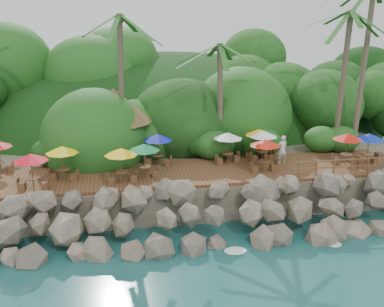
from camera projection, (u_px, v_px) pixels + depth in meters
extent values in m
plane|color=#19514F|center=(213.00, 253.00, 22.17)|extent=(140.00, 140.00, 0.00)
cube|color=gray|center=(171.00, 147.00, 36.96)|extent=(32.00, 25.20, 2.10)
ellipsoid|color=#143811|center=(161.00, 136.00, 44.33)|extent=(44.80, 28.00, 15.40)
cube|color=brown|center=(192.00, 172.00, 27.20)|extent=(26.00, 5.00, 0.20)
ellipsoid|color=white|center=(24.00, 266.00, 20.94)|extent=(1.20, 0.80, 0.06)
ellipsoid|color=white|center=(90.00, 261.00, 21.44)|extent=(1.20, 0.80, 0.06)
ellipsoid|color=white|center=(152.00, 255.00, 21.94)|extent=(1.20, 0.80, 0.06)
ellipsoid|color=white|center=(212.00, 250.00, 22.44)|extent=(1.20, 0.80, 0.06)
ellipsoid|color=white|center=(269.00, 245.00, 22.94)|extent=(1.20, 0.80, 0.06)
ellipsoid|color=white|center=(323.00, 240.00, 23.44)|extent=(1.20, 0.80, 0.06)
ellipsoid|color=white|center=(376.00, 235.00, 23.95)|extent=(1.20, 0.80, 0.06)
cylinder|color=brown|center=(121.00, 89.00, 28.54)|extent=(0.64, 0.95, 9.08)
ellipsoid|color=#23601E|center=(118.00, 15.00, 27.24)|extent=(6.00, 6.00, 2.40)
cylinder|color=brown|center=(220.00, 101.00, 29.72)|extent=(0.73, 0.73, 7.28)
ellipsoid|color=#23601E|center=(221.00, 45.00, 28.68)|extent=(6.00, 6.00, 2.40)
cylinder|color=brown|center=(363.00, 69.00, 30.12)|extent=(1.32, 1.34, 11.19)
cylinder|color=brown|center=(342.00, 85.00, 29.78)|extent=(0.61, 1.22, 9.29)
ellipsoid|color=#23601E|center=(349.00, 12.00, 28.45)|extent=(6.00, 6.00, 2.40)
cylinder|color=brown|center=(93.00, 146.00, 28.08)|extent=(0.16, 0.16, 2.40)
cylinder|color=brown|center=(138.00, 144.00, 28.54)|extent=(0.16, 0.16, 2.40)
cylinder|color=brown|center=(95.00, 135.00, 30.72)|extent=(0.16, 0.16, 2.40)
cylinder|color=brown|center=(135.00, 133.00, 31.18)|extent=(0.16, 0.16, 2.40)
cone|color=brown|center=(114.00, 105.00, 28.97)|extent=(4.94, 4.94, 2.20)
cylinder|color=brown|center=(367.00, 159.00, 28.28)|extent=(0.07, 0.07, 0.66)
cylinder|color=brown|center=(367.00, 154.00, 28.18)|extent=(0.75, 0.75, 0.04)
cylinder|color=brown|center=(368.00, 150.00, 28.10)|extent=(0.04, 0.04, 1.96)
cone|color=#0C249F|center=(369.00, 137.00, 27.85)|extent=(1.87, 1.87, 0.40)
cube|color=brown|center=(359.00, 163.00, 28.07)|extent=(0.46, 0.46, 0.41)
cube|color=brown|center=(374.00, 160.00, 28.57)|extent=(0.46, 0.46, 0.41)
cylinder|color=brown|center=(122.00, 177.00, 25.09)|extent=(0.07, 0.07, 0.66)
cylinder|color=brown|center=(122.00, 172.00, 24.99)|extent=(0.75, 0.75, 0.04)
cylinder|color=brown|center=(122.00, 166.00, 24.90)|extent=(0.04, 0.04, 1.96)
cone|color=yellow|center=(121.00, 152.00, 24.66)|extent=(1.87, 1.87, 0.40)
cube|color=brown|center=(111.00, 180.00, 24.96)|extent=(0.41, 0.41, 0.41)
cube|color=brown|center=(133.00, 178.00, 25.29)|extent=(0.41, 0.41, 0.41)
cube|color=brown|center=(10.00, 168.00, 27.00)|extent=(0.48, 0.48, 0.41)
cylinder|color=brown|center=(145.00, 172.00, 25.95)|extent=(0.07, 0.07, 0.66)
cylinder|color=brown|center=(144.00, 166.00, 25.86)|extent=(0.75, 0.75, 0.04)
cylinder|color=brown|center=(144.00, 161.00, 25.77)|extent=(0.04, 0.04, 1.96)
cone|color=#0D793A|center=(144.00, 147.00, 25.52)|extent=(1.87, 1.87, 0.40)
cube|color=brown|center=(134.00, 175.00, 25.89)|extent=(0.38, 0.38, 0.41)
cube|color=brown|center=(155.00, 173.00, 26.09)|extent=(0.38, 0.38, 0.41)
cylinder|color=brown|center=(64.00, 175.00, 25.48)|extent=(0.07, 0.07, 0.66)
cylinder|color=brown|center=(64.00, 169.00, 25.38)|extent=(0.75, 0.75, 0.04)
cylinder|color=brown|center=(63.00, 164.00, 25.29)|extent=(0.04, 0.04, 1.96)
cone|color=yellow|center=(62.00, 150.00, 25.05)|extent=(1.87, 1.87, 0.40)
cube|color=brown|center=(54.00, 176.00, 25.61)|extent=(0.48, 0.48, 0.41)
cube|color=brown|center=(75.00, 177.00, 25.42)|extent=(0.48, 0.48, 0.41)
cylinder|color=brown|center=(264.00, 166.00, 26.93)|extent=(0.07, 0.07, 0.66)
cylinder|color=brown|center=(264.00, 161.00, 26.84)|extent=(0.75, 0.75, 0.04)
cylinder|color=brown|center=(264.00, 156.00, 26.75)|extent=(0.04, 0.04, 1.96)
cone|color=red|center=(265.00, 142.00, 26.50)|extent=(1.87, 1.87, 0.40)
cube|color=brown|center=(254.00, 169.00, 26.80)|extent=(0.41, 0.41, 0.41)
cube|color=brown|center=(273.00, 167.00, 27.14)|extent=(0.41, 0.41, 0.41)
cylinder|color=brown|center=(262.00, 156.00, 29.00)|extent=(0.07, 0.07, 0.66)
cylinder|color=brown|center=(262.00, 151.00, 28.91)|extent=(0.75, 0.75, 0.04)
cylinder|color=brown|center=(263.00, 146.00, 28.82)|extent=(0.04, 0.04, 1.96)
cone|color=white|center=(263.00, 134.00, 28.57)|extent=(1.87, 1.87, 0.40)
cube|color=brown|center=(253.00, 159.00, 28.84)|extent=(0.43, 0.43, 0.41)
cube|color=brown|center=(271.00, 157.00, 29.24)|extent=(0.43, 0.43, 0.41)
cylinder|color=brown|center=(345.00, 159.00, 28.28)|extent=(0.07, 0.07, 0.66)
cylinder|color=brown|center=(346.00, 154.00, 28.18)|extent=(0.75, 0.75, 0.04)
cylinder|color=brown|center=(346.00, 150.00, 28.09)|extent=(0.04, 0.04, 1.96)
cone|color=red|center=(348.00, 137.00, 27.85)|extent=(1.87, 1.87, 0.40)
cube|color=brown|center=(335.00, 161.00, 28.46)|extent=(0.50, 0.50, 0.41)
cube|color=brown|center=(356.00, 162.00, 28.16)|extent=(0.50, 0.50, 0.41)
cylinder|color=brown|center=(158.00, 160.00, 28.12)|extent=(0.07, 0.07, 0.66)
cylinder|color=brown|center=(158.00, 155.00, 28.02)|extent=(0.75, 0.75, 0.04)
cylinder|color=brown|center=(158.00, 150.00, 27.93)|extent=(0.04, 0.04, 1.96)
cone|color=#0D18AD|center=(158.00, 137.00, 27.69)|extent=(1.87, 1.87, 0.40)
cube|color=brown|center=(149.00, 162.00, 28.25)|extent=(0.48, 0.48, 0.41)
cube|color=brown|center=(168.00, 163.00, 28.06)|extent=(0.48, 0.48, 0.41)
cylinder|color=brown|center=(258.00, 154.00, 29.37)|extent=(0.07, 0.07, 0.66)
cylinder|color=brown|center=(259.00, 149.00, 29.27)|extent=(0.75, 0.75, 0.04)
cylinder|color=brown|center=(259.00, 145.00, 29.18)|extent=(0.04, 0.04, 1.96)
cone|color=yellow|center=(259.00, 132.00, 28.94)|extent=(1.87, 1.87, 0.40)
cube|color=brown|center=(249.00, 156.00, 29.49)|extent=(0.47, 0.47, 0.41)
cube|color=brown|center=(268.00, 156.00, 29.32)|extent=(0.47, 0.47, 0.41)
cylinder|color=brown|center=(227.00, 158.00, 28.51)|extent=(0.07, 0.07, 0.66)
cylinder|color=brown|center=(228.00, 153.00, 28.42)|extent=(0.75, 0.75, 0.04)
cylinder|color=brown|center=(228.00, 148.00, 28.33)|extent=(0.04, 0.04, 1.96)
cone|color=white|center=(228.00, 136.00, 28.08)|extent=(1.87, 1.87, 0.40)
cube|color=brown|center=(219.00, 161.00, 28.29)|extent=(0.46, 0.46, 0.41)
cube|color=brown|center=(236.00, 159.00, 28.81)|extent=(0.46, 0.46, 0.41)
cylinder|color=brown|center=(33.00, 184.00, 24.07)|extent=(0.07, 0.07, 0.66)
cylinder|color=brown|center=(33.00, 178.00, 23.97)|extent=(0.75, 0.75, 0.04)
cylinder|color=brown|center=(32.00, 172.00, 23.88)|extent=(0.04, 0.04, 1.96)
cone|color=red|center=(31.00, 157.00, 23.64)|extent=(1.87, 1.87, 0.40)
cube|color=brown|center=(22.00, 186.00, 24.08)|extent=(0.42, 0.42, 0.41)
cube|color=brown|center=(45.00, 186.00, 24.12)|extent=(0.42, 0.42, 0.41)
cylinder|color=brown|center=(298.00, 170.00, 25.78)|extent=(0.10, 0.10, 1.00)
cylinder|color=brown|center=(316.00, 169.00, 25.96)|extent=(0.10, 0.10, 1.00)
cylinder|color=brown|center=(334.00, 168.00, 26.15)|extent=(0.10, 0.10, 1.00)
cylinder|color=brown|center=(351.00, 167.00, 26.33)|extent=(0.10, 0.10, 1.00)
cylinder|color=brown|center=(368.00, 166.00, 26.51)|extent=(0.10, 0.10, 1.00)
cube|color=brown|center=(352.00, 159.00, 26.20)|extent=(7.20, 0.06, 0.06)
cube|color=brown|center=(351.00, 166.00, 26.32)|extent=(7.20, 0.06, 0.06)
imported|color=silver|center=(282.00, 149.00, 28.38)|extent=(0.73, 0.55, 1.83)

